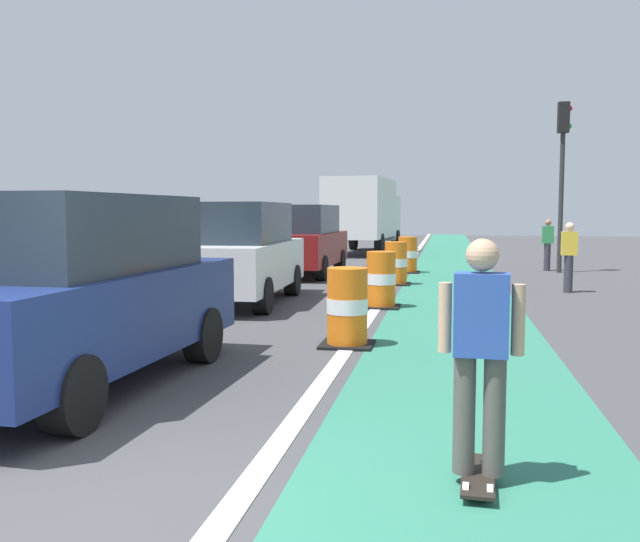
{
  "coord_description": "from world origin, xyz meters",
  "views": [
    {
      "loc": [
        2.2,
        -3.91,
        1.87
      ],
      "look_at": [
        0.61,
        4.8,
        1.1
      ],
      "focal_mm": 38.77,
      "sensor_mm": 36.0,
      "label": 1
    }
  ],
  "objects_px": {
    "skateboarder_on_lane": "(480,354)",
    "traffic_light_corner": "(563,156)",
    "traffic_barrel_front": "(347,308)",
    "parked_suv_third": "(303,240)",
    "traffic_barrel_back": "(396,264)",
    "pedestrian_crossing": "(548,243)",
    "delivery_truck_down_block": "(364,211)",
    "parked_suv_nearest": "(77,290)",
    "traffic_barrel_mid": "(381,280)",
    "traffic_barrel_far": "(408,255)",
    "pedestrian_waiting": "(569,255)",
    "parked_suv_second": "(239,252)"
  },
  "relations": [
    {
      "from": "parked_suv_second",
      "to": "traffic_barrel_back",
      "type": "relative_size",
      "value": 4.27
    },
    {
      "from": "parked_suv_third",
      "to": "pedestrian_waiting",
      "type": "height_order",
      "value": "parked_suv_third"
    },
    {
      "from": "traffic_barrel_mid",
      "to": "traffic_barrel_back",
      "type": "xyz_separation_m",
      "value": [
        -0.02,
        4.24,
        0.0
      ]
    },
    {
      "from": "skateboarder_on_lane",
      "to": "pedestrian_waiting",
      "type": "distance_m",
      "value": 12.08
    },
    {
      "from": "parked_suv_third",
      "to": "traffic_barrel_front",
      "type": "relative_size",
      "value": 4.25
    },
    {
      "from": "traffic_barrel_back",
      "to": "pedestrian_crossing",
      "type": "bearing_deg",
      "value": 48.57
    },
    {
      "from": "parked_suv_second",
      "to": "pedestrian_waiting",
      "type": "xyz_separation_m",
      "value": [
        6.9,
        3.09,
        -0.17
      ]
    },
    {
      "from": "parked_suv_second",
      "to": "delivery_truck_down_block",
      "type": "relative_size",
      "value": 0.6
    },
    {
      "from": "traffic_barrel_front",
      "to": "delivery_truck_down_block",
      "type": "bearing_deg",
      "value": 96.05
    },
    {
      "from": "parked_suv_nearest",
      "to": "parked_suv_second",
      "type": "height_order",
      "value": "same"
    },
    {
      "from": "skateboarder_on_lane",
      "to": "traffic_barrel_mid",
      "type": "bearing_deg",
      "value": 99.7
    },
    {
      "from": "parked_suv_third",
      "to": "traffic_barrel_back",
      "type": "xyz_separation_m",
      "value": [
        2.83,
        -2.06,
        -0.5
      ]
    },
    {
      "from": "traffic_barrel_mid",
      "to": "pedestrian_waiting",
      "type": "relative_size",
      "value": 0.68
    },
    {
      "from": "traffic_barrel_front",
      "to": "pedestrian_crossing",
      "type": "relative_size",
      "value": 0.68
    },
    {
      "from": "skateboarder_on_lane",
      "to": "traffic_barrel_back",
      "type": "xyz_separation_m",
      "value": [
        -1.48,
        12.81,
        -0.38
      ]
    },
    {
      "from": "traffic_barrel_back",
      "to": "traffic_barrel_front",
      "type": "bearing_deg",
      "value": -90.63
    },
    {
      "from": "parked_suv_nearest",
      "to": "traffic_light_corner",
      "type": "xyz_separation_m",
      "value": [
        7.23,
        15.22,
        2.47
      ]
    },
    {
      "from": "parked_suv_second",
      "to": "traffic_barrel_far",
      "type": "xyz_separation_m",
      "value": [
        2.99,
        7.54,
        -0.5
      ]
    },
    {
      "from": "traffic_barrel_mid",
      "to": "delivery_truck_down_block",
      "type": "bearing_deg",
      "value": 97.77
    },
    {
      "from": "pedestrian_crossing",
      "to": "delivery_truck_down_block",
      "type": "bearing_deg",
      "value": 130.29
    },
    {
      "from": "traffic_barrel_back",
      "to": "traffic_barrel_far",
      "type": "distance_m",
      "value": 3.45
    },
    {
      "from": "parked_suv_nearest",
      "to": "traffic_light_corner",
      "type": "relative_size",
      "value": 0.92
    },
    {
      "from": "skateboarder_on_lane",
      "to": "pedestrian_crossing",
      "type": "distance_m",
      "value": 17.99
    },
    {
      "from": "traffic_barrel_back",
      "to": "delivery_truck_down_block",
      "type": "xyz_separation_m",
      "value": [
        -2.31,
        12.83,
        1.31
      ]
    },
    {
      "from": "traffic_barrel_mid",
      "to": "traffic_barrel_far",
      "type": "bearing_deg",
      "value": 89.29
    },
    {
      "from": "skateboarder_on_lane",
      "to": "pedestrian_waiting",
      "type": "bearing_deg",
      "value": 77.88
    },
    {
      "from": "traffic_barrel_back",
      "to": "traffic_barrel_far",
      "type": "xyz_separation_m",
      "value": [
        0.11,
        3.45,
        0.0
      ]
    },
    {
      "from": "parked_suv_second",
      "to": "traffic_barrel_front",
      "type": "bearing_deg",
      "value": -55.42
    },
    {
      "from": "traffic_barrel_far",
      "to": "pedestrian_waiting",
      "type": "distance_m",
      "value": 5.93
    },
    {
      "from": "parked_suv_second",
      "to": "delivery_truck_down_block",
      "type": "xyz_separation_m",
      "value": [
        0.57,
        16.92,
        0.81
      ]
    },
    {
      "from": "traffic_barrel_mid",
      "to": "traffic_light_corner",
      "type": "height_order",
      "value": "traffic_light_corner"
    },
    {
      "from": "parked_suv_nearest",
      "to": "traffic_barrel_mid",
      "type": "height_order",
      "value": "parked_suv_nearest"
    },
    {
      "from": "traffic_barrel_front",
      "to": "traffic_light_corner",
      "type": "distance_m",
      "value": 13.68
    },
    {
      "from": "parked_suv_second",
      "to": "traffic_barrel_front",
      "type": "relative_size",
      "value": 4.27
    },
    {
      "from": "parked_suv_third",
      "to": "traffic_barrel_far",
      "type": "distance_m",
      "value": 3.29
    },
    {
      "from": "parked_suv_third",
      "to": "pedestrian_crossing",
      "type": "bearing_deg",
      "value": 21.87
    },
    {
      "from": "pedestrian_crossing",
      "to": "parked_suv_third",
      "type": "bearing_deg",
      "value": -158.13
    },
    {
      "from": "parked_suv_third",
      "to": "pedestrian_crossing",
      "type": "height_order",
      "value": "parked_suv_third"
    },
    {
      "from": "parked_suv_nearest",
      "to": "pedestrian_waiting",
      "type": "distance_m",
      "value": 11.87
    },
    {
      "from": "skateboarder_on_lane",
      "to": "pedestrian_crossing",
      "type": "xyz_separation_m",
      "value": [
        2.89,
        17.76,
        -0.05
      ]
    },
    {
      "from": "traffic_barrel_back",
      "to": "delivery_truck_down_block",
      "type": "bearing_deg",
      "value": 100.21
    },
    {
      "from": "traffic_barrel_mid",
      "to": "traffic_barrel_back",
      "type": "relative_size",
      "value": 1.0
    },
    {
      "from": "parked_suv_nearest",
      "to": "delivery_truck_down_block",
      "type": "xyz_separation_m",
      "value": [
        0.27,
        23.7,
        0.81
      ]
    },
    {
      "from": "skateboarder_on_lane",
      "to": "traffic_barrel_front",
      "type": "distance_m",
      "value": 4.94
    },
    {
      "from": "traffic_barrel_mid",
      "to": "traffic_barrel_front",
      "type": "bearing_deg",
      "value": -91.54
    },
    {
      "from": "skateboarder_on_lane",
      "to": "parked_suv_second",
      "type": "bearing_deg",
      "value": 116.56
    },
    {
      "from": "parked_suv_second",
      "to": "pedestrian_waiting",
      "type": "relative_size",
      "value": 2.89
    },
    {
      "from": "skateboarder_on_lane",
      "to": "pedestrian_crossing",
      "type": "height_order",
      "value": "skateboarder_on_lane"
    },
    {
      "from": "pedestrian_crossing",
      "to": "pedestrian_waiting",
      "type": "relative_size",
      "value": 1.0
    },
    {
      "from": "skateboarder_on_lane",
      "to": "traffic_light_corner",
      "type": "height_order",
      "value": "traffic_light_corner"
    }
  ]
}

